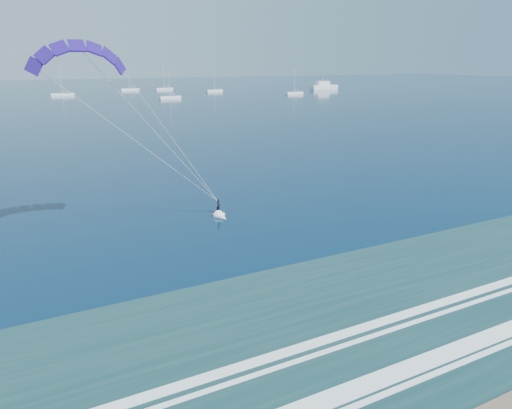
{
  "coord_description": "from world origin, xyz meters",
  "views": [
    {
      "loc": [
        -21.49,
        -8.6,
        15.04
      ],
      "look_at": [
        -3.74,
        26.47,
        2.72
      ],
      "focal_mm": 32.0,
      "sensor_mm": 36.0,
      "label": 1
    }
  ],
  "objects": [
    {
      "name": "motor_yacht",
      "position": [
        133.79,
        212.8,
        1.8
      ],
      "size": [
        16.53,
        4.41,
        6.63
      ],
      "color": "silver",
      "rests_on": "ground"
    },
    {
      "name": "sailboat_6",
      "position": [
        96.91,
        184.32,
        0.68
      ],
      "size": [
        8.83,
        2.4,
        11.95
      ],
      "color": "silver",
      "rests_on": "ground"
    },
    {
      "name": "sailboat_3",
      "position": [
        35.2,
        184.0,
        0.69
      ],
      "size": [
        8.85,
        2.4,
        12.27
      ],
      "color": "silver",
      "rests_on": "ground"
    },
    {
      "name": "kitesurfer_rig",
      "position": [
        -11.27,
        30.25,
        8.95
      ],
      "size": [
        18.21,
        7.22,
        17.65
      ],
      "color": "#A7DF1A",
      "rests_on": "ground"
    },
    {
      "name": "sailboat_7",
      "position": [
        32.42,
        250.12,
        0.7
      ],
      "size": [
        9.47,
        2.4,
        13.31
      ],
      "color": "silver",
      "rests_on": "ground"
    },
    {
      "name": "sailboat_5",
      "position": [
        69.48,
        219.08,
        0.68
      ],
      "size": [
        8.52,
        2.4,
        11.66
      ],
      "color": "silver",
      "rests_on": "ground"
    },
    {
      "name": "sailboat_4",
      "position": [
        50.76,
        247.19,
        0.69
      ],
      "size": [
        9.34,
        2.4,
        12.62
      ],
      "color": "silver",
      "rests_on": "ground"
    },
    {
      "name": "sailboat_2",
      "position": [
        -3.84,
        224.18,
        0.69
      ],
      "size": [
        9.79,
        2.4,
        13.06
      ],
      "color": "silver",
      "rests_on": "ground"
    }
  ]
}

